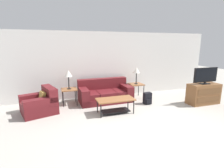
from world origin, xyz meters
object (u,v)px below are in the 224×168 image
object	(u,v)px
side_table_right	(136,85)
armchair	(40,104)
side_table_left	(69,90)
backpack	(147,98)
tv_console	(203,94)
television	(206,75)
table_lamp_right	(137,71)
coffee_table	(115,103)
table_lamp_left	(68,74)
couch	(105,94)

from	to	relation	value
side_table_right	armchair	bearing A→B (deg)	-171.37
side_table_left	backpack	xyz separation A→B (m)	(2.67, -0.85, -0.31)
tv_console	television	size ratio (longest dim) A/B	1.16
table_lamp_right	side_table_left	bearing A→B (deg)	180.00
armchair	coffee_table	size ratio (longest dim) A/B	1.03
coffee_table	table_lamp_left	xyz separation A→B (m)	(-1.28, 1.30, 0.76)
side_table_right	table_lamp_right	distance (m)	0.59
tv_console	backpack	bearing A→B (deg)	162.96
television	backpack	size ratio (longest dim) A/B	2.35
tv_console	side_table_left	bearing A→B (deg)	162.66
side_table_left	tv_console	bearing A→B (deg)	-17.34
side_table_right	table_lamp_left	world-z (taller)	table_lamp_left
couch	coffee_table	bearing A→B (deg)	-91.13
coffee_table	table_lamp_right	xyz separation A→B (m)	(1.34, 1.30, 0.76)
couch	side_table_left	bearing A→B (deg)	178.44
couch	tv_console	size ratio (longest dim) A/B	1.71
table_lamp_left	tv_console	distance (m)	4.88
coffee_table	side_table_right	world-z (taller)	side_table_right
armchair	backpack	world-z (taller)	armchair
couch	coffee_table	world-z (taller)	couch
table_lamp_right	side_table_right	bearing A→B (deg)	80.54
side_table_right	backpack	distance (m)	0.90
tv_console	television	bearing A→B (deg)	90.00
couch	side_table_right	size ratio (longest dim) A/B	3.43
couch	side_table_left	world-z (taller)	couch
coffee_table	table_lamp_right	world-z (taller)	table_lamp_right
armchair	tv_console	xyz separation A→B (m)	(5.55, -0.90, 0.08)
couch	coffee_table	size ratio (longest dim) A/B	1.67
side_table_right	television	bearing A→B (deg)	-35.88
couch	television	bearing A→B (deg)	-23.03
armchair	television	xyz separation A→B (m)	(5.55, -0.90, 0.76)
armchair	table_lamp_right	distance (m)	3.69
tv_console	television	xyz separation A→B (m)	(0.00, 0.00, 0.68)
side_table_left	television	world-z (taller)	television
armchair	backpack	size ratio (longest dim) A/B	2.86
side_table_left	table_lamp_right	bearing A→B (deg)	-0.00
couch	side_table_right	xyz separation A→B (m)	(1.31, 0.04, 0.22)
television	tv_console	bearing A→B (deg)	-90.00
couch	table_lamp_right	xyz separation A→B (m)	(1.31, 0.04, 0.81)
coffee_table	table_lamp_right	distance (m)	2.01
tv_console	table_lamp_left	bearing A→B (deg)	162.66
armchair	side_table_right	world-z (taller)	armchair
side_table_right	backpack	world-z (taller)	side_table_right
side_table_left	side_table_right	size ratio (longest dim) A/B	1.00
couch	backpack	bearing A→B (deg)	-30.73
table_lamp_right	television	world-z (taller)	television
coffee_table	backpack	bearing A→B (deg)	18.29
backpack	side_table_right	bearing A→B (deg)	93.44
side_table_left	couch	bearing A→B (deg)	-1.56
table_lamp_left	television	bearing A→B (deg)	-17.34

